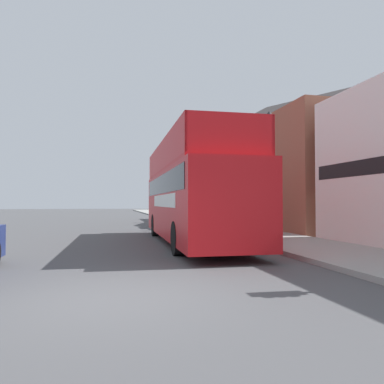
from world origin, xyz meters
The scene contains 8 objects.
ground_plane centered at (0.00, 21.00, 0.00)m, with size 144.00×144.00×0.00m, color #4C4C4F.
sidewalk centered at (6.76, 18.00, 0.07)m, with size 3.36×108.00×0.14m.
brick_terrace_rear centered at (11.44, 19.35, 4.36)m, with size 6.00×21.55×8.72m.
tour_bus centered at (3.16, 8.06, 1.80)m, with size 2.71×11.18×3.95m.
parked_car_ahead_of_bus centered at (3.91, 17.15, 0.67)m, with size 2.00×4.04×1.44m.
lamp_post_nearest centered at (5.47, 5.80, 3.38)m, with size 0.35×0.35×4.70m.
lamp_post_second centered at (5.58, 14.46, 3.15)m, with size 0.35×0.35×4.33m.
lamp_post_third centered at (5.66, 23.12, 3.13)m, with size 0.35×0.35×4.29m.
Camera 1 is at (-0.08, -6.40, 1.59)m, focal length 35.00 mm.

